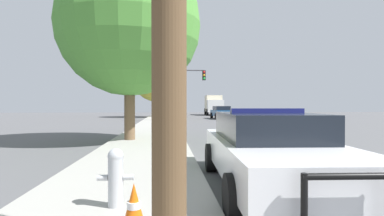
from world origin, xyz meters
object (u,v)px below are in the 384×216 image
(traffic_cone, at_px, (134,207))
(fire_hydrant, at_px, (116,176))
(car_background_oncoming, at_px, (222,112))
(box_truck, at_px, (214,104))
(traffic_light, at_px, (180,83))
(tree_sidewalk_far, at_px, (157,77))
(tree_sidewalk_near, at_px, (129,25))
(police_car, at_px, (270,148))

(traffic_cone, bearing_deg, fire_hydrant, 111.84)
(car_background_oncoming, relative_size, box_truck, 0.71)
(traffic_light, distance_m, box_truck, 17.84)
(fire_hydrant, relative_size, tree_sidewalk_far, 0.11)
(box_truck, distance_m, tree_sidewalk_near, 33.09)
(tree_sidewalk_near, xyz_separation_m, traffic_cone, (1.15, -8.95, -4.38))
(fire_hydrant, xyz_separation_m, traffic_light, (1.85, 23.16, 2.96))
(traffic_light, relative_size, traffic_cone, 8.67)
(fire_hydrant, bearing_deg, car_background_oncoming, 76.66)
(police_car, bearing_deg, traffic_light, -85.42)
(tree_sidewalk_near, bearing_deg, traffic_cone, -82.68)
(traffic_light, height_order, tree_sidewalk_near, tree_sidewalk_near)
(car_background_oncoming, xyz_separation_m, tree_sidewalk_far, (-7.22, 3.92, 4.09))
(fire_hydrant, bearing_deg, box_truck, 79.21)
(fire_hydrant, bearing_deg, police_car, 24.21)
(box_truck, bearing_deg, tree_sidewalk_near, 78.43)
(box_truck, relative_size, tree_sidewalk_near, 0.88)
(car_background_oncoming, height_order, tree_sidewalk_near, tree_sidewalk_near)
(tree_sidewalk_near, bearing_deg, tree_sidewalk_far, 89.38)
(fire_hydrant, height_order, box_truck, box_truck)
(police_car, bearing_deg, tree_sidewalk_far, -81.57)
(car_background_oncoming, height_order, traffic_cone, car_background_oncoming)
(fire_hydrant, relative_size, tree_sidewalk_near, 0.11)
(traffic_light, bearing_deg, fire_hydrant, -94.56)
(tree_sidewalk_far, bearing_deg, fire_hydrant, -89.02)
(traffic_cone, bearing_deg, traffic_light, 86.43)
(traffic_light, distance_m, car_background_oncoming, 7.46)
(box_truck, distance_m, traffic_cone, 41.45)
(box_truck, height_order, traffic_cone, box_truck)
(traffic_light, relative_size, box_truck, 0.71)
(car_background_oncoming, xyz_separation_m, box_truck, (0.94, 11.81, 0.85))
(fire_hydrant, relative_size, traffic_cone, 1.49)
(fire_hydrant, xyz_separation_m, tree_sidewalk_far, (-0.55, 32.03, 4.27))
(fire_hydrant, height_order, car_background_oncoming, car_background_oncoming)
(fire_hydrant, height_order, tree_sidewalk_near, tree_sidewalk_near)
(box_truck, relative_size, traffic_cone, 12.17)
(tree_sidewalk_near, relative_size, tree_sidewalk_far, 0.99)
(car_background_oncoming, distance_m, tree_sidewalk_near, 21.76)
(police_car, distance_m, fire_hydrant, 2.87)
(tree_sidewalk_near, bearing_deg, car_background_oncoming, 69.54)
(police_car, distance_m, box_truck, 39.09)
(box_truck, bearing_deg, car_background_oncoming, 88.67)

